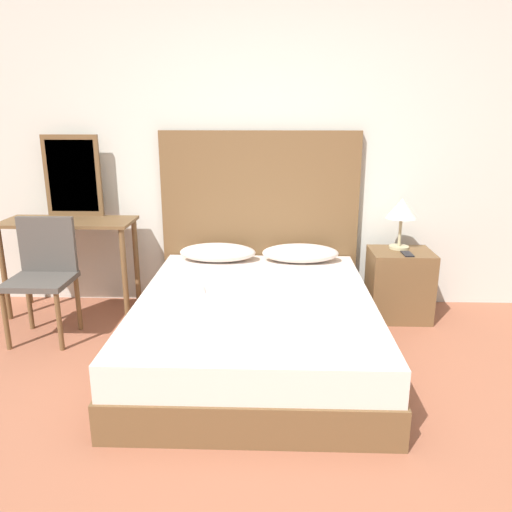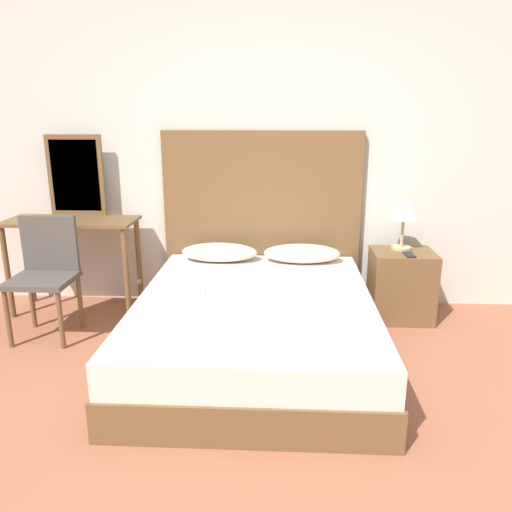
# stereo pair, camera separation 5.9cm
# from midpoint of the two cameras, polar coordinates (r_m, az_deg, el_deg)

# --- Properties ---
(ground_plane) EXTENTS (16.00, 16.00, 0.00)m
(ground_plane) POSITION_cam_midpoint_polar(r_m,az_deg,el_deg) (2.47, 1.61, -24.79)
(ground_plane) COLOR #9E5B42
(wall_back) EXTENTS (10.00, 0.06, 2.70)m
(wall_back) POSITION_cam_midpoint_polar(r_m,az_deg,el_deg) (4.23, 1.98, 12.45)
(wall_back) COLOR silver
(wall_back) RESTS_ON ground_plane
(bed) EXTENTS (1.57, 2.01, 0.44)m
(bed) POSITION_cam_midpoint_polar(r_m,az_deg,el_deg) (3.42, -0.56, -8.10)
(bed) COLOR brown
(bed) RESTS_ON ground_plane
(headboard) EXTENTS (1.65, 0.05, 1.48)m
(headboard) POSITION_cam_midpoint_polar(r_m,az_deg,el_deg) (4.24, 0.02, 4.12)
(headboard) COLOR brown
(headboard) RESTS_ON ground_plane
(pillow_left) EXTENTS (0.62, 0.29, 0.15)m
(pillow_left) POSITION_cam_midpoint_polar(r_m,az_deg,el_deg) (4.10, -4.81, 0.41)
(pillow_left) COLOR silver
(pillow_left) RESTS_ON bed
(pillow_right) EXTENTS (0.62, 0.29, 0.15)m
(pillow_right) POSITION_cam_midpoint_polar(r_m,az_deg,el_deg) (4.08, 4.68, 0.32)
(pillow_right) COLOR silver
(pillow_right) RESTS_ON bed
(phone_on_bed) EXTENTS (0.10, 0.16, 0.01)m
(phone_on_bed) POSITION_cam_midpoint_polar(r_m,az_deg,el_deg) (3.45, -6.93, -3.92)
(phone_on_bed) COLOR #B7B7BC
(phone_on_bed) RESTS_ON bed
(nightstand) EXTENTS (0.48, 0.40, 0.56)m
(nightstand) POSITION_cam_midpoint_polar(r_m,az_deg,el_deg) (4.19, 15.63, -3.15)
(nightstand) COLOR brown
(nightstand) RESTS_ON ground_plane
(table_lamp) EXTENTS (0.25, 0.25, 0.41)m
(table_lamp) POSITION_cam_midpoint_polar(r_m,az_deg,el_deg) (4.11, 15.92, 5.02)
(table_lamp) COLOR tan
(table_lamp) RESTS_ON nightstand
(phone_on_nightstand) EXTENTS (0.07, 0.15, 0.01)m
(phone_on_nightstand) POSITION_cam_midpoint_polar(r_m,az_deg,el_deg) (4.02, 16.50, 0.24)
(phone_on_nightstand) COLOR black
(phone_on_nightstand) RESTS_ON nightstand
(vanity_desk) EXTENTS (1.05, 0.43, 0.78)m
(vanity_desk) POSITION_cam_midpoint_polar(r_m,az_deg,el_deg) (4.33, -20.91, 1.95)
(vanity_desk) COLOR brown
(vanity_desk) RESTS_ON ground_plane
(vanity_mirror) EXTENTS (0.47, 0.03, 0.66)m
(vanity_mirror) POSITION_cam_midpoint_polar(r_m,az_deg,el_deg) (4.42, -20.59, 8.56)
(vanity_mirror) COLOR brown
(vanity_mirror) RESTS_ON vanity_desk
(chair) EXTENTS (0.44, 0.41, 0.88)m
(chair) POSITION_cam_midpoint_polar(r_m,az_deg,el_deg) (3.97, -23.52, -1.43)
(chair) COLOR #4C4742
(chair) RESTS_ON ground_plane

